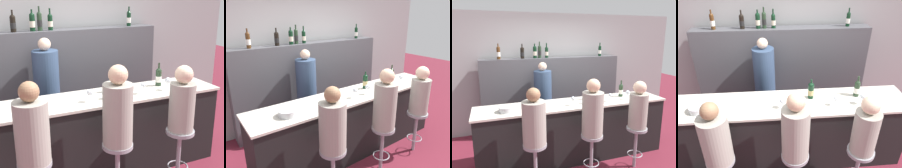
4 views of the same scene
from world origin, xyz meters
TOP-DOWN VIEW (x-y plane):
  - wall_back at (0.00, 1.83)m, footprint 6.40×0.05m
  - bar_counter at (0.00, 0.30)m, footprint 3.26×0.64m
  - back_bar_cabinet at (0.00, 1.61)m, footprint 3.06×0.28m
  - wine_bottle_counter_0 at (0.32, 0.39)m, footprint 0.08×0.08m
  - wine_bottle_counter_1 at (0.96, 0.39)m, footprint 0.08×0.08m
  - wine_bottle_backbar_1 at (-0.66, 1.61)m, footprint 0.08×0.08m
  - wine_bottle_backbar_2 at (-0.40, 1.61)m, footprint 0.08×0.08m
  - wine_bottle_backbar_3 at (-0.29, 1.61)m, footprint 0.07×0.07m
  - wine_bottle_backbar_4 at (-0.14, 1.61)m, footprint 0.07×0.07m
  - wine_bottle_backbar_5 at (1.14, 1.61)m, footprint 0.07×0.07m
  - wine_glass_0 at (-0.08, 0.18)m, footprint 0.07×0.07m
  - wine_glass_1 at (0.18, 0.18)m, footprint 0.08×0.08m
  - wine_glass_2 at (0.60, 0.18)m, footprint 0.06×0.06m
  - wine_glass_3 at (0.96, 0.18)m, footprint 0.08×0.08m
  - guest_seated_left at (-0.82, -0.30)m, footprint 0.31×0.31m
  - bar_stool_middle at (0.03, -0.30)m, footprint 0.32×0.32m
  - guest_seated_middle at (0.03, -0.30)m, footprint 0.31×0.31m
  - bar_stool_right at (0.82, -0.30)m, footprint 0.32×0.32m
  - guest_seated_right at (0.82, -0.30)m, footprint 0.28×0.28m
  - bartender at (-0.33, 1.22)m, footprint 0.36×0.36m

SIDE VIEW (x-z plane):
  - bar_counter at x=0.00m, z-range 0.00..1.01m
  - bar_stool_middle at x=0.03m, z-range 0.18..0.87m
  - bar_stool_right at x=0.82m, z-range 0.18..0.87m
  - bartender at x=-0.33m, z-range -0.06..1.53m
  - back_bar_cabinet at x=0.00m, z-range 0.00..1.64m
  - guest_seated_right at x=0.82m, z-range 0.65..1.40m
  - guest_seated_left at x=-0.82m, z-range 0.64..1.41m
  - guest_seated_middle at x=0.03m, z-range 0.64..1.48m
  - wine_glass_2 at x=0.60m, z-range 1.04..1.18m
  - wine_glass_0 at x=-0.08m, z-range 1.04..1.18m
  - wine_glass_1 at x=0.18m, z-range 1.04..1.19m
  - wine_glass_3 at x=0.96m, z-range 1.04..1.21m
  - wine_bottle_counter_0 at x=0.32m, z-range 0.98..1.27m
  - wine_bottle_counter_1 at x=0.96m, z-range 0.97..1.28m
  - wall_back at x=0.00m, z-range 0.00..2.60m
  - wine_bottle_backbar_4 at x=-0.14m, z-range 1.61..1.92m
  - wine_bottle_backbar_1 at x=-0.66m, z-range 1.62..1.92m
  - wine_bottle_backbar_5 at x=1.14m, z-range 1.62..1.92m
  - wine_bottle_backbar_2 at x=-0.40m, z-range 1.62..1.93m
  - wine_bottle_backbar_3 at x=-0.29m, z-range 1.61..1.95m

